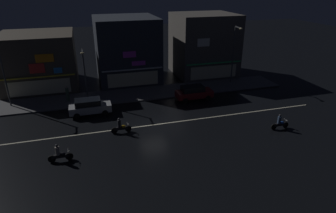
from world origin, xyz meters
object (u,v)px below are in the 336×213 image
at_px(traffic_cone, 105,104).
at_px(streetlamp_east, 234,51).
at_px(streetlamp_mid, 85,71).
at_px(pedestrian_on_sidewalk, 67,94).
at_px(motorcycle_lead, 280,123).
at_px(motorcycle_following, 121,127).
at_px(streetlamp_west, 2,69).
at_px(parked_car_near_kerb, 90,106).
at_px(parked_car_trailing, 194,92).
at_px(motorcycle_opposite_lane, 59,154).

bearing_deg(traffic_cone, streetlamp_east, 10.49).
bearing_deg(streetlamp_mid, pedestrian_on_sidewalk, 152.96).
bearing_deg(pedestrian_on_sidewalk, motorcycle_lead, 27.20).
bearing_deg(motorcycle_following, streetlamp_west, -37.17).
bearing_deg(motorcycle_lead, streetlamp_east, -106.64).
bearing_deg(traffic_cone, pedestrian_on_sidewalk, 145.84).
height_order(streetlamp_east, parked_car_near_kerb, streetlamp_east).
height_order(parked_car_trailing, motorcycle_opposite_lane, parked_car_trailing).
distance_m(streetlamp_east, parked_car_near_kerb, 19.96).
bearing_deg(pedestrian_on_sidewalk, streetlamp_east, 61.81).
bearing_deg(streetlamp_east, traffic_cone, -169.51).
bearing_deg(streetlamp_mid, traffic_cone, -41.53).
bearing_deg(pedestrian_on_sidewalk, parked_car_near_kerb, -0.78).
bearing_deg(parked_car_trailing, streetlamp_east, 28.87).
bearing_deg(streetlamp_east, motorcycle_following, -149.35).
height_order(parked_car_near_kerb, motorcycle_following, parked_car_near_kerb).
xyz_separation_m(pedestrian_on_sidewalk, traffic_cone, (3.99, -2.71, -0.68)).
bearing_deg(parked_car_near_kerb, streetlamp_mid, -88.05).
distance_m(pedestrian_on_sidewalk, parked_car_trailing, 14.71).
bearing_deg(parked_car_near_kerb, streetlamp_east, -166.10).
relative_size(streetlamp_mid, streetlamp_east, 0.81).
xyz_separation_m(motorcycle_lead, motorcycle_opposite_lane, (-19.80, 0.15, 0.00)).
bearing_deg(motorcycle_lead, streetlamp_mid, -42.44).
height_order(streetlamp_east, motorcycle_opposite_lane, streetlamp_east).
distance_m(parked_car_trailing, motorcycle_following, 11.16).
relative_size(streetlamp_west, parked_car_near_kerb, 1.69).
distance_m(motorcycle_following, motorcycle_opposite_lane, 6.18).
bearing_deg(traffic_cone, motorcycle_opposite_lane, -113.77).
bearing_deg(motorcycle_following, parked_car_near_kerb, -60.17).
height_order(streetlamp_east, motorcycle_following, streetlamp_east).
bearing_deg(parked_car_near_kerb, motorcycle_opposite_lane, 72.35).
relative_size(parked_car_trailing, motorcycle_lead, 2.26).
bearing_deg(parked_car_near_kerb, parked_car_trailing, -176.03).
bearing_deg(streetlamp_mid, parked_car_near_kerb, -88.05).
bearing_deg(motorcycle_lead, motorcycle_opposite_lane, -8.88).
height_order(parked_car_near_kerb, motorcycle_opposite_lane, parked_car_near_kerb).
distance_m(streetlamp_mid, parked_car_trailing, 12.67).
xyz_separation_m(streetlamp_west, streetlamp_east, (27.49, 0.43, 0.17)).
xyz_separation_m(streetlamp_mid, streetlamp_east, (19.14, 1.63, 0.76)).
relative_size(pedestrian_on_sidewalk, parked_car_near_kerb, 0.41).
height_order(motorcycle_opposite_lane, traffic_cone, motorcycle_opposite_lane).
distance_m(pedestrian_on_sidewalk, motorcycle_lead, 23.25).
xyz_separation_m(pedestrian_on_sidewalk, motorcycle_opposite_lane, (-0.36, -12.60, -0.32)).
relative_size(streetlamp_west, motorcycle_opposite_lane, 3.81).
distance_m(streetlamp_east, motorcycle_following, 19.58).
distance_m(streetlamp_west, parked_car_trailing, 21.05).
bearing_deg(pedestrian_on_sidewalk, motorcycle_following, -1.94).
xyz_separation_m(pedestrian_on_sidewalk, parked_car_trailing, (14.32, -3.37, -0.08)).
xyz_separation_m(streetlamp_west, pedestrian_on_sidewalk, (6.14, -0.08, -3.45)).
bearing_deg(motorcycle_following, streetlamp_east, -146.14).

